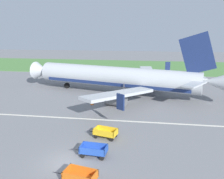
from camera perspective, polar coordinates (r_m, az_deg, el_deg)
name	(u,v)px	position (r m, az deg, el deg)	size (l,w,h in m)	color
ground_plane	(67,162)	(22.95, -10.59, -16.60)	(220.00, 220.00, 0.00)	slate
grass_strip	(126,66)	(76.86, 3.25, 5.55)	(220.00, 28.00, 0.06)	#518442
apron_stripe	(93,119)	(32.16, -4.46, -7.06)	(120.00, 0.36, 0.01)	silver
airplane	(120,78)	(43.36, 2.03, 2.80)	(37.19, 30.13, 11.34)	#B2B7BC
baggage_cart_nearest	(80,176)	(19.87, -7.58, -19.77)	(3.63, 1.89, 1.07)	orange
baggage_cart_second_in_row	(94,150)	(23.31, -4.40, -14.17)	(3.60, 1.60, 1.07)	#234CB2
baggage_cart_third_in_row	(105,133)	(26.76, -1.57, -10.19)	(3.62, 1.95, 1.07)	gold
traffic_cone_near_plane	(92,103)	(38.06, -4.78, -3.14)	(0.49, 0.49, 0.64)	orange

